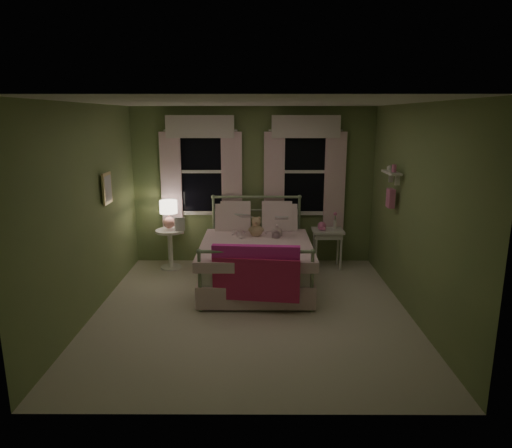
{
  "coord_description": "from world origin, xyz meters",
  "views": [
    {
      "loc": [
        0.08,
        -5.46,
        2.45
      ],
      "look_at": [
        0.06,
        0.63,
        1.0
      ],
      "focal_mm": 32.0,
      "sensor_mm": 36.0,
      "label": 1
    }
  ],
  "objects_px": {
    "child_left": "(238,217)",
    "bed": "(256,259)",
    "table_lamp": "(169,211)",
    "nightstand_right": "(328,235)",
    "child_right": "(274,220)",
    "teddy_bear": "(256,228)",
    "nightstand_left": "(170,244)"
  },
  "relations": [
    {
      "from": "teddy_bear",
      "to": "table_lamp",
      "type": "height_order",
      "value": "table_lamp"
    },
    {
      "from": "child_left",
      "to": "bed",
      "type": "bearing_deg",
      "value": 112.61
    },
    {
      "from": "child_right",
      "to": "teddy_bear",
      "type": "relative_size",
      "value": 1.98
    },
    {
      "from": "child_left",
      "to": "nightstand_right",
      "type": "xyz_separation_m",
      "value": [
        1.44,
        0.32,
        -0.38
      ]
    },
    {
      "from": "bed",
      "to": "nightstand_left",
      "type": "distance_m",
      "value": 1.58
    },
    {
      "from": "teddy_bear",
      "to": "nightstand_left",
      "type": "height_order",
      "value": "teddy_bear"
    },
    {
      "from": "child_left",
      "to": "child_right",
      "type": "xyz_separation_m",
      "value": [
        0.56,
        0.0,
        -0.04
      ]
    },
    {
      "from": "teddy_bear",
      "to": "table_lamp",
      "type": "distance_m",
      "value": 1.48
    },
    {
      "from": "bed",
      "to": "nightstand_right",
      "type": "height_order",
      "value": "bed"
    },
    {
      "from": "table_lamp",
      "to": "nightstand_right",
      "type": "distance_m",
      "value": 2.6
    },
    {
      "from": "teddy_bear",
      "to": "child_left",
      "type": "bearing_deg",
      "value": 150.5
    },
    {
      "from": "child_left",
      "to": "table_lamp",
      "type": "distance_m",
      "value": 1.16
    },
    {
      "from": "teddy_bear",
      "to": "nightstand_left",
      "type": "bearing_deg",
      "value": 162.4
    },
    {
      "from": "child_right",
      "to": "table_lamp",
      "type": "height_order",
      "value": "child_right"
    },
    {
      "from": "bed",
      "to": "child_right",
      "type": "bearing_deg",
      "value": 56.4
    },
    {
      "from": "table_lamp",
      "to": "teddy_bear",
      "type": "bearing_deg",
      "value": -17.6
    },
    {
      "from": "bed",
      "to": "nightstand_left",
      "type": "height_order",
      "value": "bed"
    },
    {
      "from": "child_left",
      "to": "nightstand_right",
      "type": "bearing_deg",
      "value": -178.63
    },
    {
      "from": "bed",
      "to": "table_lamp",
      "type": "height_order",
      "value": "bed"
    },
    {
      "from": "child_left",
      "to": "nightstand_left",
      "type": "relative_size",
      "value": 1.11
    },
    {
      "from": "child_right",
      "to": "nightstand_left",
      "type": "bearing_deg",
      "value": -9.56
    },
    {
      "from": "teddy_bear",
      "to": "table_lamp",
      "type": "relative_size",
      "value": 0.7
    },
    {
      "from": "bed",
      "to": "nightstand_right",
      "type": "distance_m",
      "value": 1.39
    },
    {
      "from": "child_left",
      "to": "teddy_bear",
      "type": "xyz_separation_m",
      "value": [
        0.28,
        -0.16,
        -0.14
      ]
    },
    {
      "from": "bed",
      "to": "child_right",
      "type": "distance_m",
      "value": 0.71
    },
    {
      "from": "nightstand_left",
      "to": "nightstand_right",
      "type": "distance_m",
      "value": 2.57
    },
    {
      "from": "child_left",
      "to": "child_right",
      "type": "height_order",
      "value": "child_left"
    },
    {
      "from": "teddy_bear",
      "to": "child_right",
      "type": "bearing_deg",
      "value": 29.5
    },
    {
      "from": "nightstand_left",
      "to": "table_lamp",
      "type": "xyz_separation_m",
      "value": [
        -0.0,
        0.0,
        0.54
      ]
    },
    {
      "from": "table_lamp",
      "to": "child_right",
      "type": "bearing_deg",
      "value": -9.68
    },
    {
      "from": "child_right",
      "to": "teddy_bear",
      "type": "xyz_separation_m",
      "value": [
        -0.28,
        -0.16,
        -0.09
      ]
    },
    {
      "from": "child_right",
      "to": "teddy_bear",
      "type": "distance_m",
      "value": 0.34
    }
  ]
}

